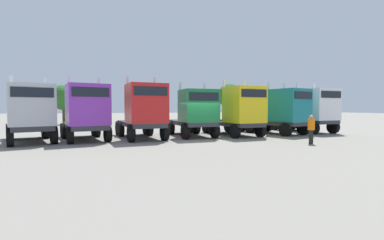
{
  "coord_description": "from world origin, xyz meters",
  "views": [
    {
      "loc": [
        -6.56,
        -17.89,
        2.17
      ],
      "look_at": [
        0.29,
        2.69,
        1.21
      ],
      "focal_mm": 26.16,
      "sensor_mm": 36.0,
      "label": 1
    }
  ],
  "objects_px": {
    "semi_truck_white": "(313,110)",
    "visitor_in_hivis": "(311,127)",
    "semi_truck_green": "(195,113)",
    "semi_truck_purple": "(86,112)",
    "semi_truck_teal": "(283,111)",
    "semi_truck_silver": "(31,112)",
    "semi_truck_yellow": "(240,111)",
    "semi_truck_red": "(144,111)"
  },
  "relations": [
    {
      "from": "semi_truck_purple",
      "to": "semi_truck_white",
      "type": "height_order",
      "value": "semi_truck_white"
    },
    {
      "from": "semi_truck_green",
      "to": "semi_truck_white",
      "type": "bearing_deg",
      "value": 90.07
    },
    {
      "from": "semi_truck_purple",
      "to": "semi_truck_white",
      "type": "distance_m",
      "value": 18.26
    },
    {
      "from": "semi_truck_silver",
      "to": "semi_truck_green",
      "type": "distance_m",
      "value": 10.61
    },
    {
      "from": "semi_truck_green",
      "to": "semi_truck_white",
      "type": "relative_size",
      "value": 0.99
    },
    {
      "from": "semi_truck_white",
      "to": "visitor_in_hivis",
      "type": "bearing_deg",
      "value": -45.86
    },
    {
      "from": "semi_truck_silver",
      "to": "visitor_in_hivis",
      "type": "relative_size",
      "value": 3.67
    },
    {
      "from": "semi_truck_white",
      "to": "semi_truck_silver",
      "type": "bearing_deg",
      "value": -92.71
    },
    {
      "from": "semi_truck_teal",
      "to": "semi_truck_white",
      "type": "bearing_deg",
      "value": 83.85
    },
    {
      "from": "semi_truck_red",
      "to": "semi_truck_yellow",
      "type": "relative_size",
      "value": 1.06
    },
    {
      "from": "semi_truck_silver",
      "to": "semi_truck_red",
      "type": "relative_size",
      "value": 1.0
    },
    {
      "from": "semi_truck_purple",
      "to": "semi_truck_yellow",
      "type": "height_order",
      "value": "semi_truck_yellow"
    },
    {
      "from": "semi_truck_silver",
      "to": "semi_truck_white",
      "type": "xyz_separation_m",
      "value": [
        21.42,
        0.33,
        0.1
      ]
    },
    {
      "from": "semi_truck_silver",
      "to": "semi_truck_white",
      "type": "relative_size",
      "value": 1.02
    },
    {
      "from": "semi_truck_teal",
      "to": "semi_truck_yellow",
      "type": "bearing_deg",
      "value": -103.39
    },
    {
      "from": "semi_truck_green",
      "to": "semi_truck_teal",
      "type": "height_order",
      "value": "semi_truck_teal"
    },
    {
      "from": "semi_truck_silver",
      "to": "semi_truck_white",
      "type": "height_order",
      "value": "semi_truck_white"
    },
    {
      "from": "semi_truck_silver",
      "to": "semi_truck_green",
      "type": "height_order",
      "value": "semi_truck_silver"
    },
    {
      "from": "semi_truck_silver",
      "to": "semi_truck_yellow",
      "type": "distance_m",
      "value": 14.07
    },
    {
      "from": "semi_truck_yellow",
      "to": "semi_truck_teal",
      "type": "distance_m",
      "value": 3.96
    },
    {
      "from": "semi_truck_white",
      "to": "semi_truck_purple",
      "type": "bearing_deg",
      "value": -92.6
    },
    {
      "from": "semi_truck_teal",
      "to": "visitor_in_hivis",
      "type": "relative_size",
      "value": 3.71
    },
    {
      "from": "semi_truck_silver",
      "to": "visitor_in_hivis",
      "type": "xyz_separation_m",
      "value": [
        15.9,
        -5.74,
        -0.87
      ]
    },
    {
      "from": "semi_truck_red",
      "to": "semi_truck_teal",
      "type": "xyz_separation_m",
      "value": [
        11.19,
        0.01,
        -0.06
      ]
    },
    {
      "from": "semi_truck_yellow",
      "to": "semi_truck_teal",
      "type": "xyz_separation_m",
      "value": [
        3.95,
        0.12,
        -0.05
      ]
    },
    {
      "from": "semi_truck_green",
      "to": "semi_truck_yellow",
      "type": "relative_size",
      "value": 1.04
    },
    {
      "from": "semi_truck_purple",
      "to": "semi_truck_red",
      "type": "relative_size",
      "value": 0.97
    },
    {
      "from": "semi_truck_silver",
      "to": "semi_truck_purple",
      "type": "bearing_deg",
      "value": 74.69
    },
    {
      "from": "semi_truck_teal",
      "to": "semi_truck_purple",
      "type": "bearing_deg",
      "value": -105.96
    },
    {
      "from": "semi_truck_green",
      "to": "visitor_in_hivis",
      "type": "height_order",
      "value": "semi_truck_green"
    },
    {
      "from": "semi_truck_red",
      "to": "semi_truck_green",
      "type": "relative_size",
      "value": 1.02
    },
    {
      "from": "semi_truck_yellow",
      "to": "visitor_in_hivis",
      "type": "xyz_separation_m",
      "value": [
        1.84,
        -5.42,
        -0.92
      ]
    },
    {
      "from": "semi_truck_yellow",
      "to": "semi_truck_teal",
      "type": "height_order",
      "value": "semi_truck_yellow"
    },
    {
      "from": "semi_truck_purple",
      "to": "semi_truck_green",
      "type": "relative_size",
      "value": 1.0
    },
    {
      "from": "semi_truck_yellow",
      "to": "semi_truck_teal",
      "type": "relative_size",
      "value": 0.92
    },
    {
      "from": "semi_truck_red",
      "to": "semi_truck_yellow",
      "type": "height_order",
      "value": "semi_truck_red"
    },
    {
      "from": "visitor_in_hivis",
      "to": "semi_truck_red",
      "type": "bearing_deg",
      "value": -152.71
    },
    {
      "from": "semi_truck_purple",
      "to": "semi_truck_white",
      "type": "relative_size",
      "value": 0.99
    },
    {
      "from": "semi_truck_purple",
      "to": "semi_truck_red",
      "type": "bearing_deg",
      "value": 75.46
    },
    {
      "from": "visitor_in_hivis",
      "to": "semi_truck_silver",
      "type": "bearing_deg",
      "value": -141.22
    },
    {
      "from": "semi_truck_purple",
      "to": "semi_truck_teal",
      "type": "bearing_deg",
      "value": 78.17
    },
    {
      "from": "semi_truck_teal",
      "to": "semi_truck_white",
      "type": "xyz_separation_m",
      "value": [
        3.4,
        0.54,
        0.1
      ]
    }
  ]
}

